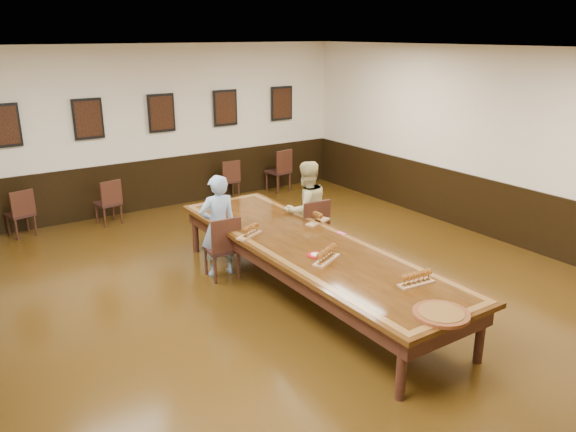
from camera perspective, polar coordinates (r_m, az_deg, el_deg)
floor at (r=7.69m, az=2.09°, el=-8.15°), size 8.00×10.00×0.02m
ceiling at (r=6.89m, az=2.41°, el=16.61°), size 8.00×10.00×0.02m
wall_back at (r=11.47m, az=-12.77°, el=8.72°), size 8.00×0.02×3.20m
wall_right at (r=9.97m, az=21.39°, el=6.54°), size 0.02×10.00×3.20m
chair_man at (r=8.12m, az=-6.77°, el=-3.08°), size 0.48×0.52×0.94m
chair_woman at (r=8.74m, az=2.20°, el=-1.26°), size 0.49×0.53×0.98m
spare_chair_a at (r=10.76m, az=-25.59°, el=0.31°), size 0.49×0.52×0.85m
spare_chair_b at (r=10.86m, az=-17.84°, el=1.40°), size 0.47×0.50×0.85m
spare_chair_c at (r=12.02m, az=-6.09°, el=3.76°), size 0.43×0.47×0.85m
spare_chair_d at (r=12.51m, az=-1.00°, el=4.68°), size 0.51×0.55×0.95m
person_man at (r=8.11m, az=-7.11°, el=-1.00°), size 0.58×0.41×1.50m
person_woman at (r=8.74m, az=1.86°, el=0.65°), size 0.80×0.64×1.53m
pink_phone at (r=7.78m, az=5.42°, el=-1.75°), size 0.09×0.15×0.01m
wainscoting at (r=7.47m, az=2.14°, el=-4.64°), size 8.00×10.00×1.00m
conference_table at (r=7.43m, az=2.15°, el=-3.85°), size 1.40×5.00×0.76m
posters at (r=11.36m, az=-12.74°, el=10.17°), size 6.14×0.04×0.74m
flight_a at (r=7.65m, az=-3.93°, el=-1.53°), size 0.44×0.29×0.16m
flight_b at (r=8.16m, az=3.05°, el=-0.20°), size 0.47×0.28×0.17m
flight_c at (r=6.82m, az=3.94°, el=-3.97°), size 0.49×0.34×0.18m
flight_d at (r=6.35m, az=12.93°, el=-6.21°), size 0.45×0.17×0.16m
red_plate_grp at (r=6.99m, az=2.81°, el=-4.00°), size 0.21×0.21×0.03m
carved_platter at (r=5.78m, az=15.28°, el=-9.56°), size 0.63×0.63×0.04m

